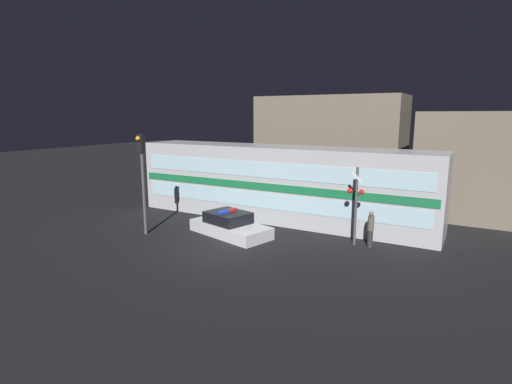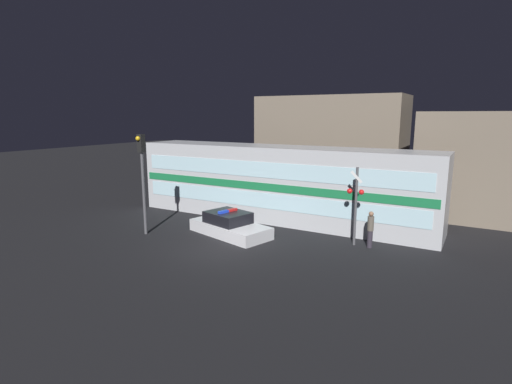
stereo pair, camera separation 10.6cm
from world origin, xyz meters
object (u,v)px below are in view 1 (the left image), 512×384
police_car (230,226)px  traffic_light_corner (142,169)px  crossing_signal_near (356,201)px  train (278,183)px  pedestrian (371,229)px

police_car → traffic_light_corner: (-3.85, -2.11, 2.94)m
police_car → crossing_signal_near: (6.08, 1.51, 1.69)m
train → pedestrian: 6.67m
police_car → pedestrian: pedestrian is taller
pedestrian → crossing_signal_near: 1.47m
crossing_signal_near → traffic_light_corner: traffic_light_corner is taller
traffic_light_corner → police_car: bearing=28.7°
police_car → traffic_light_corner: 5.28m
crossing_signal_near → traffic_light_corner: (-9.93, -3.61, 1.25)m
pedestrian → traffic_light_corner: traffic_light_corner is taller
train → traffic_light_corner: size_ratio=3.50×
police_car → traffic_light_corner: size_ratio=0.92×
police_car → pedestrian: 7.01m
traffic_light_corner → pedestrian: bearing=18.8°
train → traffic_light_corner: (-4.63, -6.15, 1.25)m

